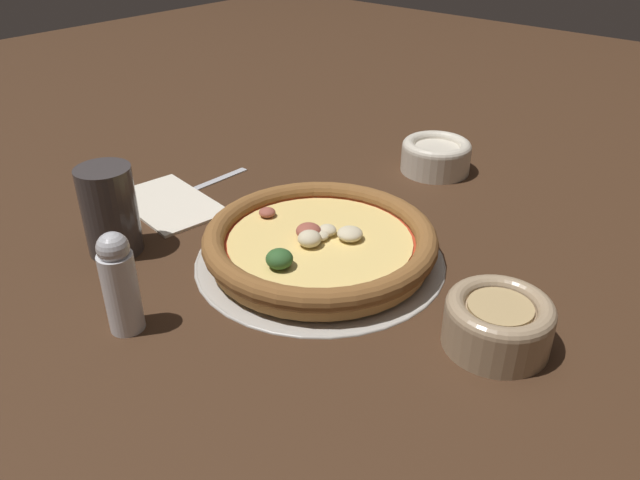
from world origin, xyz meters
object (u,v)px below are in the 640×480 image
object	(u,v)px
pizza_tray	(320,258)
drinking_cup	(110,210)
bowl_far	(436,155)
pizza	(320,242)
napkin	(169,202)
bowl_near	(498,321)
fork	(196,188)
pepper_shaker	(120,283)

from	to	relation	value
pizza_tray	drinking_cup	size ratio (longest dim) A/B	2.73
bowl_far	drinking_cup	xyz separation A→B (m)	(0.17, 0.48, 0.03)
pizza	bowl_far	distance (m)	0.33
drinking_cup	napkin	size ratio (longest dim) A/B	0.62
pizza_tray	drinking_cup	bearing A→B (deg)	35.76
bowl_near	napkin	xyz separation A→B (m)	(0.51, 0.03, -0.03)
napkin	fork	world-z (taller)	napkin
pizza_tray	napkin	world-z (taller)	napkin
pizza	pepper_shaker	xyz separation A→B (m)	(0.06, 0.24, 0.03)
pizza	drinking_cup	size ratio (longest dim) A/B	2.53
bowl_near	drinking_cup	world-z (taller)	drinking_cup
bowl_far	pepper_shaker	world-z (taller)	pepper_shaker
pizza_tray	drinking_cup	distance (m)	0.27
pizza	bowl_near	xyz separation A→B (m)	(-0.24, 0.00, 0.00)
bowl_near	pepper_shaker	distance (m)	0.38
bowl_near	drinking_cup	xyz separation A→B (m)	(0.45, 0.15, 0.03)
pizza_tray	fork	distance (m)	0.28
fork	bowl_near	bearing A→B (deg)	87.46
pizza	drinking_cup	world-z (taller)	drinking_cup
pizza	bowl_far	bearing A→B (deg)	-83.35
bowl_far	pizza	bearing A→B (deg)	96.65
bowl_far	drinking_cup	world-z (taller)	drinking_cup
bowl_near	pizza_tray	bearing A→B (deg)	-1.23
fork	pepper_shaker	size ratio (longest dim) A/B	1.53
bowl_far	napkin	distance (m)	0.43
pizza_tray	pepper_shaker	xyz separation A→B (m)	(0.07, 0.24, 0.05)
bowl_far	pepper_shaker	size ratio (longest dim) A/B	0.96
bowl_near	pepper_shaker	xyz separation A→B (m)	(0.31, 0.23, 0.03)
bowl_near	napkin	world-z (taller)	bowl_near
drinking_cup	bowl_near	bearing A→B (deg)	-161.96
drinking_cup	bowl_far	bearing A→B (deg)	-109.87
pepper_shaker	pizza_tray	bearing A→B (deg)	-105.42
pizza_tray	bowl_far	distance (m)	0.33
pizza_tray	pizza	distance (m)	0.02
pizza	pepper_shaker	bearing A→B (deg)	74.56
bowl_far	napkin	xyz separation A→B (m)	(0.23, 0.36, -0.02)
bowl_near	bowl_far	bearing A→B (deg)	-50.03
pizza_tray	pizza	bearing A→B (deg)	83.96
pizza_tray	bowl_near	distance (m)	0.24
bowl_near	napkin	distance (m)	0.51
pizza	fork	bearing A→B (deg)	-5.97
pizza	bowl_far	world-z (taller)	same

